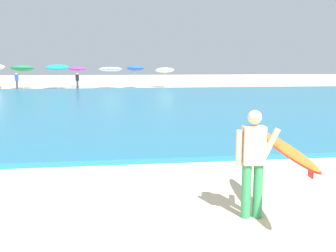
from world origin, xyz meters
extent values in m
cube|color=teal|center=(0.00, 18.28, 0.07)|extent=(120.00, 28.00, 0.14)
cylinder|color=#338E56|center=(3.31, 0.80, 0.44)|extent=(0.15, 0.15, 0.88)
cylinder|color=#338E56|center=(3.50, 0.78, 0.44)|extent=(0.15, 0.15, 0.88)
cube|color=beige|center=(3.41, 0.79, 1.18)|extent=(0.36, 0.25, 0.60)
sphere|color=beige|center=(3.41, 0.79, 1.62)|extent=(0.22, 0.22, 0.22)
cylinder|color=beige|center=(3.18, 0.81, 1.13)|extent=(0.10, 0.10, 0.58)
cylinder|color=beige|center=(3.68, 0.79, 1.20)|extent=(0.32, 0.12, 0.51)
ellipsoid|color=orange|center=(3.90, 0.75, 1.13)|extent=(0.45, 2.42, 0.18)
ellipsoid|color=red|center=(3.90, 0.75, 1.11)|extent=(0.49, 2.51, 0.14)
cube|color=red|center=(3.83, -0.21, 1.01)|extent=(0.03, 0.14, 0.14)
cylinder|color=beige|center=(-7.63, 34.32, 0.96)|extent=(0.05, 0.05, 1.92)
ellipsoid|color=#23844C|center=(-7.63, 34.32, 2.01)|extent=(2.23, 2.27, 0.77)
cylinder|color=beige|center=(-4.25, 33.80, 1.01)|extent=(0.05, 0.05, 2.02)
ellipsoid|color=#19ADB2|center=(-4.25, 33.80, 2.09)|extent=(2.27, 2.30, 0.69)
cylinder|color=beige|center=(-2.54, 35.46, 0.93)|extent=(0.05, 0.05, 1.86)
ellipsoid|color=purple|center=(-2.54, 35.46, 1.92)|extent=(1.81, 1.81, 0.42)
cylinder|color=beige|center=(0.86, 33.52, 0.92)|extent=(0.05, 0.05, 1.84)
ellipsoid|color=white|center=(0.86, 33.52, 1.90)|extent=(2.28, 2.30, 0.58)
cylinder|color=beige|center=(3.34, 34.07, 0.96)|extent=(0.05, 0.05, 1.92)
ellipsoid|color=blue|center=(3.34, 34.07, 2.00)|extent=(1.71, 1.73, 0.61)
cylinder|color=beige|center=(6.39, 34.61, 0.85)|extent=(0.05, 0.05, 1.71)
ellipsoid|color=white|center=(6.39, 34.61, 1.78)|extent=(1.97, 2.01, 0.68)
cylinder|color=#383842|center=(-2.27, 32.46, 0.42)|extent=(0.20, 0.20, 0.84)
cube|color=black|center=(-2.27, 32.46, 1.11)|extent=(0.32, 0.20, 0.54)
sphere|color=tan|center=(-2.27, 32.46, 1.48)|extent=(0.20, 0.20, 0.20)
cylinder|color=#383842|center=(-7.95, 33.17, 0.42)|extent=(0.20, 0.20, 0.84)
cube|color=#2D4CA5|center=(-7.95, 33.17, 1.11)|extent=(0.32, 0.20, 0.54)
sphere|color=beige|center=(-7.95, 33.17, 1.48)|extent=(0.20, 0.20, 0.20)
camera|label=1|loc=(1.30, -4.77, 2.43)|focal=40.84mm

